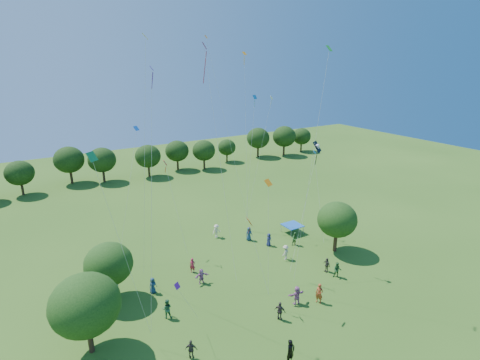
# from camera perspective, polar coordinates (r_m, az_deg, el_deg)

# --- Properties ---
(near_tree_west) EXTENTS (5.07, 5.07, 6.39)m
(near_tree_west) POSITION_cam_1_polar(r_m,az_deg,el_deg) (30.53, -22.50, -17.18)
(near_tree_west) COLOR #422B19
(near_tree_west) RESTS_ON ground
(near_tree_north) EXTENTS (4.29, 4.29, 5.52)m
(near_tree_north) POSITION_cam_1_polar(r_m,az_deg,el_deg) (36.16, -19.38, -11.99)
(near_tree_north) COLOR #422B19
(near_tree_north) RESTS_ON ground
(near_tree_east) EXTENTS (4.43, 4.43, 5.90)m
(near_tree_east) POSITION_cam_1_polar(r_m,az_deg,el_deg) (43.51, 14.58, -5.86)
(near_tree_east) COLOR #422B19
(near_tree_east) RESTS_ON ground
(treeline) EXTENTS (88.01, 8.77, 6.77)m
(treeline) POSITION_cam_1_polar(r_m,az_deg,el_deg) (71.38, -18.78, 3.18)
(treeline) COLOR #422B19
(treeline) RESTS_ON ground
(tent_red_stripe) EXTENTS (2.20, 2.20, 1.10)m
(tent_red_stripe) POSITION_cam_1_polar(r_m,az_deg,el_deg) (43.07, -18.82, -10.75)
(tent_red_stripe) COLOR red
(tent_red_stripe) RESTS_ON ground
(tent_blue) EXTENTS (2.20, 2.20, 1.10)m
(tent_blue) POSITION_cam_1_polar(r_m,az_deg,el_deg) (48.04, 7.99, -6.85)
(tent_blue) COLOR #1A53A9
(tent_blue) RESTS_ON ground
(man_in_black) EXTENTS (0.78, 0.56, 1.95)m
(man_in_black) POSITION_cam_1_polar(r_m,az_deg,el_deg) (29.75, 7.71, -24.51)
(man_in_black) COLOR black
(man_in_black) RESTS_ON ground
(crowd_person_0) EXTENTS (0.89, 0.55, 1.70)m
(crowd_person_0) POSITION_cam_1_polar(r_m,az_deg,el_deg) (45.82, 1.37, -8.20)
(crowd_person_0) COLOR navy
(crowd_person_0) RESTS_ON ground
(crowd_person_1) EXTENTS (0.73, 0.83, 1.89)m
(crowd_person_1) POSITION_cam_1_polar(r_m,az_deg,el_deg) (35.81, 11.99, -16.56)
(crowd_person_1) COLOR #A03E1D
(crowd_person_1) RESTS_ON ground
(crowd_person_2) EXTENTS (0.90, 0.63, 1.66)m
(crowd_person_2) POSITION_cam_1_polar(r_m,az_deg,el_deg) (45.13, 8.41, -8.86)
(crowd_person_2) COLOR #33662B
(crowd_person_2) RESTS_ON ground
(crowd_person_3) EXTENTS (1.00, 1.04, 1.53)m
(crowd_person_3) POSITION_cam_1_polar(r_m,az_deg,el_deg) (37.51, -18.42, -15.75)
(crowd_person_3) COLOR #B3AF8F
(crowd_person_3) RESTS_ON ground
(crowd_person_4) EXTENTS (0.89, 1.07, 1.68)m
(crowd_person_4) POSITION_cam_1_polar(r_m,az_deg,el_deg) (33.43, 6.12, -19.25)
(crowd_person_4) COLOR #3E3331
(crowd_person_4) RESTS_ON ground
(crowd_person_5) EXTENTS (1.80, 1.48, 1.87)m
(crowd_person_5) POSITION_cam_1_polar(r_m,az_deg,el_deg) (40.14, -21.27, -13.42)
(crowd_person_5) COLOR #94567A
(crowd_person_5) RESTS_ON ground
(crowd_person_6) EXTENTS (0.85, 0.62, 1.55)m
(crowd_person_6) POSITION_cam_1_polar(r_m,az_deg,el_deg) (44.71, 4.40, -9.05)
(crowd_person_6) COLOR navy
(crowd_person_6) RESTS_ON ground
(crowd_person_7) EXTENTS (0.43, 0.61, 1.53)m
(crowd_person_7) POSITION_cam_1_polar(r_m,az_deg,el_deg) (39.79, -19.20, -13.75)
(crowd_person_7) COLOR maroon
(crowd_person_7) RESTS_ON ground
(crowd_person_8) EXTENTS (0.90, 0.87, 1.64)m
(crowd_person_8) POSITION_cam_1_polar(r_m,az_deg,el_deg) (39.85, 14.61, -13.15)
(crowd_person_8) COLOR #255727
(crowd_person_8) RESTS_ON ground
(crowd_person_9) EXTENTS (1.21, 0.86, 1.69)m
(crowd_person_9) POSITION_cam_1_polar(r_m,az_deg,el_deg) (42.04, 6.96, -10.88)
(crowd_person_9) COLOR #BBB295
(crowd_person_9) RESTS_ON ground
(crowd_person_10) EXTENTS (0.44, 0.93, 1.57)m
(crowd_person_10) POSITION_cam_1_polar(r_m,az_deg,el_deg) (40.56, 13.06, -12.49)
(crowd_person_10) COLOR #3E3A32
(crowd_person_10) RESTS_ON ground
(crowd_person_11) EXTENTS (1.48, 0.58, 1.56)m
(crowd_person_11) POSITION_cam_1_polar(r_m,az_deg,el_deg) (37.95, -5.90, -14.37)
(crowd_person_11) COLOR #95568A
(crowd_person_11) RESTS_ON ground
(crowd_person_12) EXTENTS (0.86, 0.61, 1.57)m
(crowd_person_12) POSITION_cam_1_polar(r_m,az_deg,el_deg) (37.33, -13.16, -15.39)
(crowd_person_12) COLOR navy
(crowd_person_12) RESTS_ON ground
(crowd_person_13) EXTENTS (0.70, 0.65, 1.59)m
(crowd_person_13) POSITION_cam_1_polar(r_m,az_deg,el_deg) (39.76, -7.26, -12.79)
(crowd_person_13) COLOR maroon
(crowd_person_13) RESTS_ON ground
(crowd_person_14) EXTENTS (0.98, 0.79, 1.75)m
(crowd_person_14) POSITION_cam_1_polar(r_m,az_deg,el_deg) (34.03, -11.07, -18.69)
(crowd_person_14) COLOR #285F3B
(crowd_person_14) RESTS_ON ground
(crowd_person_15) EXTENTS (1.14, 0.57, 1.70)m
(crowd_person_15) POSITION_cam_1_polar(r_m,az_deg,el_deg) (46.61, -3.62, -7.76)
(crowd_person_15) COLOR beige
(crowd_person_15) RESTS_ON ground
(crowd_person_16) EXTENTS (0.98, 0.86, 1.55)m
(crowd_person_16) POSITION_cam_1_polar(r_m,az_deg,el_deg) (30.21, -7.44, -24.22)
(crowd_person_16) COLOR #3D3631
(crowd_person_16) RESTS_ON ground
(crowd_person_17) EXTENTS (1.69, 0.77, 1.74)m
(crowd_person_17) POSITION_cam_1_polar(r_m,az_deg,el_deg) (35.38, 8.66, -16.96)
(crowd_person_17) COLOR #A66193
(crowd_person_17) RESTS_ON ground
(pirate_kite) EXTENTS (5.07, 2.63, 12.04)m
(pirate_kite) POSITION_cam_1_polar(r_m,az_deg,el_deg) (37.47, 11.64, 4.65)
(pirate_kite) COLOR black
(red_high_kite) EXTENTS (1.28, 7.69, 21.24)m
(red_high_kite) POSITION_cam_1_polar(r_m,az_deg,el_deg) (36.15, -4.63, 13.78)
(red_high_kite) COLOR red
(small_kite_0) EXTENTS (1.40, 1.85, 6.98)m
(small_kite_0) POSITION_cam_1_polar(r_m,az_deg,el_deg) (31.85, 1.71, -7.48)
(small_kite_0) COLOR red
(small_kite_1) EXTENTS (0.77, 1.13, 10.30)m
(small_kite_1) POSITION_cam_1_polar(r_m,az_deg,el_deg) (31.09, 4.33, -2.94)
(small_kite_1) COLOR orange
(small_kite_2) EXTENTS (0.75, 4.59, 21.45)m
(small_kite_2) POSITION_cam_1_polar(r_m,az_deg,el_deg) (30.33, -14.30, 10.07)
(small_kite_2) COLOR gold
(small_kite_3) EXTENTS (2.81, 0.62, 20.76)m
(small_kite_3) POSITION_cam_1_polar(r_m,az_deg,el_deg) (32.22, 12.04, 10.22)
(small_kite_3) COLOR #1B991F
(small_kite_4) EXTENTS (2.19, 1.31, 15.65)m
(small_kite_4) POSITION_cam_1_polar(r_m,az_deg,el_deg) (46.01, 1.97, 8.40)
(small_kite_4) COLOR #1273BB
(small_kite_5) EXTENTS (1.73, 0.48, 19.29)m
(small_kite_5) POSITION_cam_1_polar(r_m,az_deg,el_deg) (25.71, -13.32, 2.64)
(small_kite_5) COLOR #661A9C
(small_kite_6) EXTENTS (2.99, 1.22, 15.62)m
(small_kite_6) POSITION_cam_1_polar(r_m,az_deg,el_deg) (45.31, 3.73, 7.20)
(small_kite_6) COLOR silver
(small_kite_7) EXTENTS (1.16, 3.69, 9.90)m
(small_kite_7) POSITION_cam_1_polar(r_m,az_deg,el_deg) (43.23, 11.59, 0.97)
(small_kite_7) COLOR #0D96C4
(small_kite_8) EXTENTS (0.92, 3.64, 9.60)m
(small_kite_8) POSITION_cam_1_polar(r_m,az_deg,el_deg) (40.11, -10.89, 0.64)
(small_kite_8) COLOR red
(small_kite_9) EXTENTS (3.24, 4.95, 22.39)m
(small_kite_9) POSITION_cam_1_polar(r_m,az_deg,el_deg) (45.92, -2.92, 11.70)
(small_kite_9) COLOR orange
(small_kite_10) EXTENTS (1.61, 3.27, 20.61)m
(small_kite_10) POSITION_cam_1_polar(r_m,az_deg,el_deg) (46.46, 0.80, 12.38)
(small_kite_10) COLOR orange
(small_kite_11) EXTENTS (3.09, 1.05, 14.48)m
(small_kite_11) POSITION_cam_1_polar(r_m,az_deg,el_deg) (24.65, -19.82, -2.49)
(small_kite_11) COLOR #167A3B
(small_kite_12) EXTENTS (4.24, 3.88, 12.85)m
(small_kite_12) POSITION_cam_1_polar(r_m,az_deg,el_deg) (41.91, -15.95, 4.10)
(small_kite_12) COLOR blue
(small_kite_13) EXTENTS (2.15, 1.08, 4.25)m
(small_kite_13) POSITION_cam_1_polar(r_m,az_deg,el_deg) (28.95, -9.12, -16.28)
(small_kite_13) COLOR #751894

